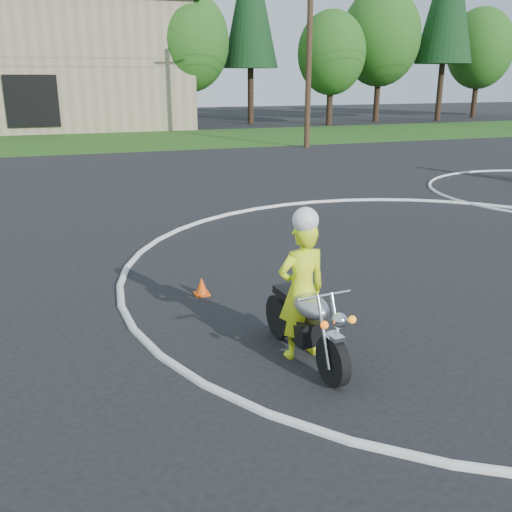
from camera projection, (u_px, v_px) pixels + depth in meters
name	position (u px, v px, depth m)	size (l,w,h in m)	color
grass_strip	(183.00, 139.00, 32.38)	(120.00, 10.00, 0.02)	#1E4714
course_markings	(491.00, 238.00, 12.60)	(19.05, 19.05, 0.12)	silver
primary_motorcycle	(306.00, 323.00, 7.07)	(0.70, 2.01, 1.06)	black
rider_primary_grp	(302.00, 286.00, 7.06)	(0.68, 0.48, 1.96)	#E3FF1A
treeline	(357.00, 30.00, 41.77)	(38.20, 8.10, 14.52)	#382619
utility_poles	(310.00, 37.00, 26.92)	(41.60, 1.12, 10.00)	#473321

